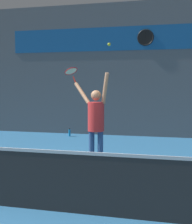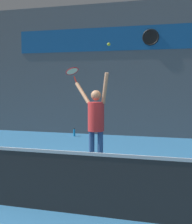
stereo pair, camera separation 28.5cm
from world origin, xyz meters
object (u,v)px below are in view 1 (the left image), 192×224
at_px(water_bottle, 70,133).
at_px(scoreboard_clock, 146,38).
at_px(tennis_ball, 109,44).
at_px(tennis_player, 96,119).
at_px(tennis_racket, 71,72).

bearing_deg(water_bottle, scoreboard_clock, 12.80).
bearing_deg(water_bottle, tennis_ball, -60.86).
bearing_deg(tennis_player, tennis_racket, 149.19).
distance_m(tennis_player, tennis_racket, 1.41).
distance_m(scoreboard_clock, tennis_player, 5.37).
height_order(tennis_ball, water_bottle, tennis_ball).
bearing_deg(tennis_player, scoreboard_clock, 81.06).
distance_m(scoreboard_clock, water_bottle, 4.51).
bearing_deg(tennis_racket, tennis_player, -30.81).
bearing_deg(water_bottle, tennis_racket, -70.67).
bearing_deg(tennis_ball, scoreboard_clock, 85.24).
relative_size(scoreboard_clock, water_bottle, 2.03).
xyz_separation_m(tennis_player, water_bottle, (-2.00, 4.06, -1.00)).
distance_m(tennis_racket, tennis_ball, 1.34).
height_order(tennis_racket, tennis_ball, tennis_ball).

